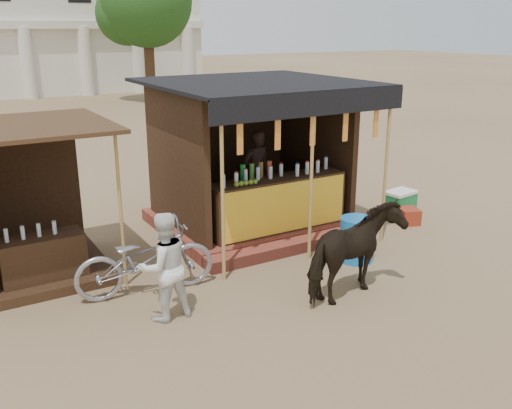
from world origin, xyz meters
name	(u,v)px	position (x,y,z in m)	size (l,w,h in m)	color
ground	(316,312)	(0.00, 0.00, 0.00)	(120.00, 120.00, 0.00)	#846B4C
main_stall	(254,176)	(1.01, 3.36, 1.02)	(3.60, 3.61, 2.78)	#994032
secondary_stall	(21,224)	(-3.17, 3.24, 0.85)	(2.40, 2.40, 2.38)	#392315
cow	(355,253)	(0.73, 0.10, 0.67)	(0.72, 1.59, 1.34)	black
motorbike	(145,259)	(-1.78, 1.73, 0.53)	(0.70, 2.01, 1.06)	#94939B
bystander	(164,267)	(-1.81, 0.90, 0.74)	(0.72, 0.56, 1.47)	silver
blue_barrel	(357,239)	(1.63, 1.10, 0.37)	(0.56, 0.56, 0.74)	#186AB6
red_crate	(409,216)	(3.72, 2.00, 0.15)	(0.36, 0.42, 0.30)	maroon
cooler	(400,201)	(4.07, 2.60, 0.23)	(0.70, 0.53, 0.46)	#1A773B
tree	(142,4)	(5.81, 22.14, 4.63)	(4.50, 4.40, 7.00)	#382314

